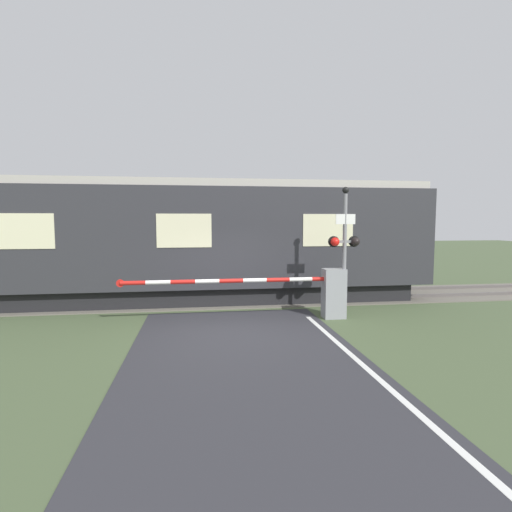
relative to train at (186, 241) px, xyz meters
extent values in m
plane|color=#475638|center=(1.31, -3.90, -2.03)|extent=(80.00, 80.00, 0.00)
cube|color=#666056|center=(1.31, 0.00, -2.01)|extent=(36.00, 3.20, 0.03)
cube|color=#595451|center=(1.31, -0.72, -1.95)|extent=(36.00, 0.08, 0.10)
cube|color=#595451|center=(1.31, 0.72, -1.95)|extent=(36.00, 0.08, 0.10)
cube|color=black|center=(0.00, 0.00, -1.73)|extent=(14.79, 2.53, 0.60)
cube|color=#2D2D33|center=(0.00, 0.00, 0.13)|extent=(16.08, 2.98, 3.13)
cube|color=#ADA89E|center=(0.00, 0.00, 1.82)|extent=(15.75, 2.74, 0.24)
cube|color=beige|center=(4.42, -1.50, 0.37)|extent=(1.61, 0.02, 1.00)
cube|color=beige|center=(0.00, -1.50, 0.37)|extent=(1.61, 0.02, 1.00)
cube|color=beige|center=(-4.42, -1.50, 0.37)|extent=(1.61, 0.02, 1.00)
cube|color=gray|center=(4.10, -3.02, -1.34)|extent=(0.60, 0.44, 1.37)
cylinder|color=gray|center=(4.10, -3.02, -0.93)|extent=(0.16, 0.16, 0.18)
cylinder|color=red|center=(3.79, -3.02, -0.93)|extent=(0.63, 0.11, 0.11)
cylinder|color=white|center=(3.16, -3.02, -0.93)|extent=(0.63, 0.11, 0.11)
cylinder|color=red|center=(2.53, -3.02, -0.93)|extent=(0.63, 0.11, 0.11)
cylinder|color=white|center=(1.89, -3.02, -0.93)|extent=(0.63, 0.11, 0.11)
cylinder|color=red|center=(1.26, -3.02, -0.93)|extent=(0.63, 0.11, 0.11)
cylinder|color=white|center=(0.63, -3.02, -0.93)|extent=(0.63, 0.11, 0.11)
cylinder|color=red|center=(0.00, -3.02, -0.93)|extent=(0.63, 0.11, 0.11)
cylinder|color=white|center=(-0.63, -3.02, -0.93)|extent=(0.63, 0.11, 0.11)
cylinder|color=red|center=(-1.27, -3.02, -0.93)|extent=(0.63, 0.11, 0.11)
cylinder|color=red|center=(-1.58, -3.02, -0.93)|extent=(0.20, 0.02, 0.20)
cylinder|color=gray|center=(4.39, -3.02, -0.32)|extent=(0.11, 0.11, 3.42)
cube|color=gray|center=(4.39, -3.02, 0.09)|extent=(0.70, 0.07, 0.07)
sphere|color=red|center=(4.09, -3.07, 0.09)|extent=(0.24, 0.24, 0.24)
sphere|color=black|center=(4.68, -3.07, 0.09)|extent=(0.24, 0.24, 0.24)
cylinder|color=black|center=(4.09, -2.96, 0.09)|extent=(0.30, 0.06, 0.30)
cylinder|color=black|center=(4.68, -2.96, 0.09)|extent=(0.30, 0.06, 0.30)
cube|color=white|center=(4.39, -3.06, 0.71)|extent=(0.55, 0.02, 0.27)
sphere|color=black|center=(4.39, -3.02, 1.49)|extent=(0.18, 0.18, 0.18)
camera|label=1|loc=(0.41, -13.49, 0.66)|focal=28.00mm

